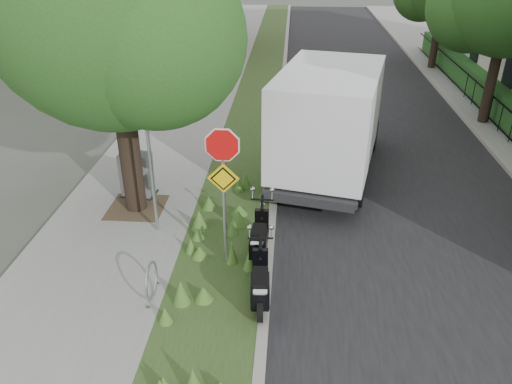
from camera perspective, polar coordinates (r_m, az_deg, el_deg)
ground at (r=10.42m, az=4.01°, el=-10.84°), size 120.00×120.00×0.00m
sidewalk_near at (r=19.66m, az=-8.33°, el=8.64°), size 3.50×60.00×0.12m
verge at (r=19.27m, az=-0.22°, el=8.53°), size 2.00×60.00×0.12m
kerb_near at (r=19.23m, az=2.79°, el=8.47°), size 0.20×60.00×0.13m
road at (r=19.50m, az=13.22°, el=7.84°), size 7.00×60.00×0.01m
kerb_far at (r=20.34m, az=23.08°, el=7.33°), size 0.20×60.00×0.13m
street_tree_main at (r=11.78m, az=-16.40°, el=18.62°), size 6.21×5.54×7.66m
bare_post at (r=11.27m, az=-12.07°, el=4.40°), size 0.08×0.08×4.00m
bike_hoop at (r=9.97m, az=-11.87°, el=-9.90°), size 0.06×0.78×0.77m
sign_assembly at (r=9.74m, az=-3.77°, el=2.43°), size 0.94×0.08×3.22m
fence_far at (r=20.40m, az=25.27°, el=8.76°), size 0.04×24.00×1.00m
hedge_far at (r=20.66m, az=27.10°, el=8.58°), size 1.00×24.00×1.10m
far_tree_b at (r=19.60m, az=26.78°, el=19.05°), size 4.83×4.31×6.56m
scooter_near at (r=10.77m, az=0.37°, el=-5.84°), size 0.37×1.72×0.82m
scooter_far at (r=9.57m, az=0.48°, el=-10.93°), size 0.41×1.70×0.81m
box_truck at (r=14.37m, az=8.55°, el=8.60°), size 3.64×6.47×2.76m
utility_cabinet at (r=13.59m, az=-13.44°, el=1.86°), size 0.96×0.69×1.20m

